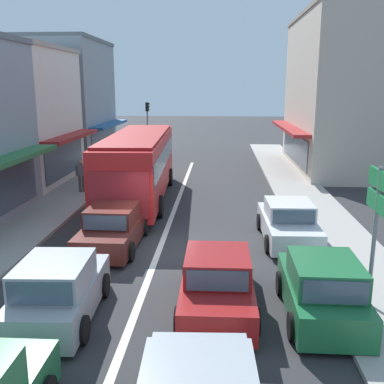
% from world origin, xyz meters
% --- Properties ---
extents(ground_plane, '(140.00, 140.00, 0.00)m').
position_xyz_m(ground_plane, '(0.00, 0.00, 0.00)').
color(ground_plane, '#2D2D30').
extents(lane_centre_line, '(0.20, 28.00, 0.01)m').
position_xyz_m(lane_centre_line, '(0.00, 4.00, 0.00)').
color(lane_centre_line, silver).
rests_on(lane_centre_line, ground).
extents(sidewalk_left, '(5.20, 44.00, 0.14)m').
position_xyz_m(sidewalk_left, '(-6.80, 6.00, 0.07)').
color(sidewalk_left, '#A39E96').
rests_on(sidewalk_left, ground).
extents(kerb_right, '(2.80, 44.00, 0.12)m').
position_xyz_m(kerb_right, '(6.20, 6.00, 0.06)').
color(kerb_right, '#A39E96').
rests_on(kerb_right, ground).
extents(shopfront_mid_block, '(8.04, 7.39, 7.57)m').
position_xyz_m(shopfront_mid_block, '(-10.18, 10.28, 3.78)').
color(shopfront_mid_block, silver).
rests_on(shopfront_mid_block, ground).
extents(shopfront_far_end, '(8.31, 8.34, 8.68)m').
position_xyz_m(shopfront_far_end, '(-10.18, 18.45, 4.33)').
color(shopfront_far_end, '#84939E').
rests_on(shopfront_far_end, ground).
extents(building_right_far, '(9.95, 11.83, 10.01)m').
position_xyz_m(building_right_far, '(11.48, 16.36, 5.00)').
color(building_right_far, beige).
rests_on(building_right_far, ground).
extents(city_bus, '(3.07, 10.95, 3.23)m').
position_xyz_m(city_bus, '(-1.87, 6.88, 1.88)').
color(city_bus, red).
rests_on(city_bus, ground).
extents(sedan_adjacent_lane_lead, '(1.96, 4.23, 1.47)m').
position_xyz_m(sedan_adjacent_lane_lead, '(-1.60, 0.32, 0.66)').
color(sedan_adjacent_lane_lead, '#561E19').
rests_on(sedan_adjacent_lane_lead, ground).
extents(sedan_queue_far_back, '(1.92, 4.21, 1.47)m').
position_xyz_m(sedan_queue_far_back, '(2.00, -3.85, 0.66)').
color(sedan_queue_far_back, maroon).
rests_on(sedan_queue_far_back, ground).
extents(hatchback_behind_bus_mid, '(1.94, 3.77, 1.54)m').
position_xyz_m(hatchback_behind_bus_mid, '(-1.74, -4.66, 0.71)').
color(hatchback_behind_bus_mid, '#9EA3A8').
rests_on(hatchback_behind_bus_mid, ground).
extents(parked_hatchback_kerb_front, '(1.84, 3.71, 1.54)m').
position_xyz_m(parked_hatchback_kerb_front, '(4.49, -4.19, 0.71)').
color(parked_hatchback_kerb_front, '#1E6638').
rests_on(parked_hatchback_kerb_front, ground).
extents(parked_sedan_kerb_second, '(1.99, 4.25, 1.47)m').
position_xyz_m(parked_sedan_kerb_second, '(4.49, 1.33, 0.66)').
color(parked_sedan_kerb_second, silver).
rests_on(parked_sedan_kerb_second, ground).
extents(traffic_light_downstreet, '(0.33, 0.24, 4.20)m').
position_xyz_m(traffic_light_downstreet, '(-3.73, 21.16, 2.85)').
color(traffic_light_downstreet, gray).
rests_on(traffic_light_downstreet, ground).
extents(directional_road_sign, '(0.10, 1.40, 3.60)m').
position_xyz_m(directional_road_sign, '(5.76, -3.69, 2.70)').
color(directional_road_sign, gray).
rests_on(directional_road_sign, ground).
extents(pedestrian_with_handbag_near, '(0.61, 0.50, 1.63)m').
position_xyz_m(pedestrian_with_handbag_near, '(-5.02, 7.85, 1.07)').
color(pedestrian_with_handbag_near, '#4C4742').
rests_on(pedestrian_with_handbag_near, sidewalk_left).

